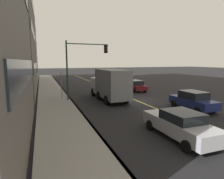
{
  "coord_description": "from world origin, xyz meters",
  "views": [
    {
      "loc": [
        -17.51,
        9.41,
        4.18
      ],
      "look_at": [
        -0.55,
        3.08,
        1.46
      ],
      "focal_mm": 30.42,
      "sensor_mm": 36.0,
      "label": 1
    }
  ],
  "objects_px": {
    "car_maroon": "(135,85)",
    "street_sign_post": "(61,83)",
    "truck_gray": "(110,84)",
    "car_silver": "(180,124)",
    "traffic_light_mast": "(83,60)",
    "car_navy": "(193,100)"
  },
  "relations": [
    {
      "from": "street_sign_post",
      "to": "car_maroon",
      "type": "bearing_deg",
      "value": -75.6
    },
    {
      "from": "car_navy",
      "to": "truck_gray",
      "type": "xyz_separation_m",
      "value": [
        6.43,
        5.37,
        0.92
      ]
    },
    {
      "from": "car_maroon",
      "to": "car_navy",
      "type": "xyz_separation_m",
      "value": [
        -11.19,
        0.1,
        0.03
      ]
    },
    {
      "from": "car_navy",
      "to": "street_sign_post",
      "type": "xyz_separation_m",
      "value": [
        8.54,
        10.23,
        1.0
      ]
    },
    {
      "from": "car_maroon",
      "to": "street_sign_post",
      "type": "xyz_separation_m",
      "value": [
        -2.65,
        10.32,
        1.03
      ]
    },
    {
      "from": "car_silver",
      "to": "car_maroon",
      "type": "bearing_deg",
      "value": -18.77
    },
    {
      "from": "street_sign_post",
      "to": "truck_gray",
      "type": "bearing_deg",
      "value": -113.53
    },
    {
      "from": "car_silver",
      "to": "traffic_light_mast",
      "type": "relative_size",
      "value": 0.76
    },
    {
      "from": "car_silver",
      "to": "truck_gray",
      "type": "height_order",
      "value": "truck_gray"
    },
    {
      "from": "traffic_light_mast",
      "to": "street_sign_post",
      "type": "distance_m",
      "value": 3.52
    },
    {
      "from": "traffic_light_mast",
      "to": "street_sign_post",
      "type": "height_order",
      "value": "traffic_light_mast"
    },
    {
      "from": "car_maroon",
      "to": "street_sign_post",
      "type": "bearing_deg",
      "value": 104.4
    },
    {
      "from": "truck_gray",
      "to": "street_sign_post",
      "type": "bearing_deg",
      "value": 66.47
    },
    {
      "from": "car_maroon",
      "to": "car_silver",
      "type": "distance_m",
      "value": 16.72
    },
    {
      "from": "car_maroon",
      "to": "car_silver",
      "type": "height_order",
      "value": "car_silver"
    },
    {
      "from": "traffic_light_mast",
      "to": "truck_gray",
      "type": "bearing_deg",
      "value": -107.74
    },
    {
      "from": "car_navy",
      "to": "car_silver",
      "type": "relative_size",
      "value": 0.91
    },
    {
      "from": "street_sign_post",
      "to": "traffic_light_mast",
      "type": "bearing_deg",
      "value": -120.08
    },
    {
      "from": "car_navy",
      "to": "traffic_light_mast",
      "type": "bearing_deg",
      "value": 47.89
    },
    {
      "from": "car_navy",
      "to": "car_maroon",
      "type": "bearing_deg",
      "value": -0.51
    },
    {
      "from": "truck_gray",
      "to": "street_sign_post",
      "type": "height_order",
      "value": "truck_gray"
    },
    {
      "from": "car_silver",
      "to": "truck_gray",
      "type": "distance_m",
      "value": 11.11
    }
  ]
}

